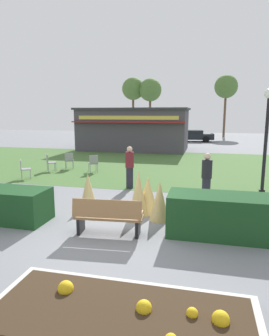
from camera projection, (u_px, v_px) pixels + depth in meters
ground_plane at (111, 232)px, 7.69m from camera, size 80.00×80.00×0.00m
lawn_patch at (165, 165)px, 17.41m from camera, size 36.00×12.00×0.01m
flower_bed at (122, 317)px, 4.36m from camera, size 4.01×1.81×0.32m
park_bench at (108, 217)px, 7.41m from camera, size 1.74×0.66×0.95m
hedge_left at (10, 205)px, 8.45m from camera, size 2.14×1.10×0.91m
hedge_right at (219, 215)px, 7.40m from camera, size 2.51×1.10×1.03m
ornamental_grass_behind_left at (160, 201)px, 8.45m from camera, size 0.56×0.56×1.14m
ornamental_grass_behind_right at (88, 190)px, 9.64m from camera, size 0.54×0.54×1.10m
ornamental_grass_behind_center at (138, 193)px, 8.84m from camera, size 0.56×0.56×1.35m
ornamental_grass_behind_far at (148, 195)px, 9.10m from camera, size 0.67×0.67×1.11m
lamppost_mid at (267, 129)px, 10.75m from camera, size 0.36×0.36×3.84m
trash_bin at (32, 204)px, 8.83m from camera, size 0.52×0.52×0.75m
food_kiosk at (134, 129)px, 24.58m from camera, size 8.76×5.02×3.36m
cafe_chair_west at (69, 159)px, 16.16m from camera, size 0.57×0.57×0.89m
cafe_chair_east at (24, 168)px, 13.75m from camera, size 0.61×0.61×0.89m
cafe_chair_center at (93, 162)px, 15.25m from camera, size 0.61×0.61×0.89m
cafe_chair_north at (50, 161)px, 15.56m from camera, size 0.62×0.62×0.89m
person_strolling at (207, 178)px, 10.03m from camera, size 0.34×0.34×1.69m
person_standing at (130, 167)px, 11.99m from camera, size 0.34×0.34×1.69m
parked_car_west_slot at (140, 134)px, 32.76m from camera, size 4.26×2.17×1.20m
parked_car_center_slot at (192, 135)px, 31.50m from camera, size 4.36×2.38×1.20m
tree_left_bg at (150, 90)px, 37.41m from camera, size 2.80×2.80×7.15m
tree_right_bg at (133, 89)px, 38.16m from camera, size 2.80×2.80×7.35m
tree_center_bg at (226, 87)px, 36.81m from camera, size 2.80×2.80×7.51m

